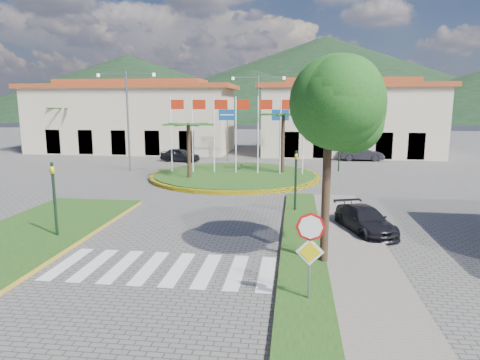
# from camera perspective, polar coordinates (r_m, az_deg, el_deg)

# --- Properties ---
(ground) EXTENTS (160.00, 160.00, 0.00)m
(ground) POSITION_cam_1_polar(r_m,az_deg,el_deg) (11.70, -16.79, -18.50)
(ground) COLOR #5D5A58
(ground) RESTS_ON ground
(sidewalk_right) EXTENTS (4.00, 28.00, 0.15)m
(sidewalk_right) POSITION_cam_1_polar(r_m,az_deg,el_deg) (12.65, 14.26, -15.70)
(sidewalk_right) COLOR gray
(sidewalk_right) RESTS_ON ground
(verge_right) EXTENTS (1.60, 28.00, 0.18)m
(verge_right) POSITION_cam_1_polar(r_m,az_deg,el_deg) (12.55, 8.61, -15.62)
(verge_right) COLOR #174012
(verge_right) RESTS_ON ground
(median_left) EXTENTS (5.00, 14.00, 0.18)m
(median_left) POSITION_cam_1_polar(r_m,az_deg,el_deg) (19.58, -27.19, -7.07)
(median_left) COLOR #174012
(median_left) RESTS_ON ground
(crosswalk) EXTENTS (8.00, 3.00, 0.01)m
(crosswalk) POSITION_cam_1_polar(r_m,az_deg,el_deg) (15.08, -10.50, -11.47)
(crosswalk) COLOR silver
(crosswalk) RESTS_ON ground
(roundabout_island) EXTENTS (12.70, 12.70, 6.00)m
(roundabout_island) POSITION_cam_1_polar(r_m,az_deg,el_deg) (32.06, -0.67, 0.65)
(roundabout_island) COLOR yellow
(roundabout_island) RESTS_ON ground
(stop_sign) EXTENTS (0.80, 0.11, 2.65)m
(stop_sign) POSITION_cam_1_polar(r_m,az_deg,el_deg) (11.88, 9.33, -8.31)
(stop_sign) COLOR slate
(stop_sign) RESTS_ON ground
(deciduous_tree) EXTENTS (3.60, 3.60, 6.80)m
(deciduous_tree) POSITION_cam_1_polar(r_m,az_deg,el_deg) (14.34, 11.76, 8.57)
(deciduous_tree) COLOR black
(deciduous_tree) RESTS_ON ground
(traffic_light_left) EXTENTS (0.15, 0.18, 3.20)m
(traffic_light_left) POSITION_cam_1_polar(r_m,az_deg,el_deg) (18.85, -23.54, -1.61)
(traffic_light_left) COLOR black
(traffic_light_left) RESTS_ON ground
(traffic_light_right) EXTENTS (0.15, 0.18, 3.20)m
(traffic_light_right) POSITION_cam_1_polar(r_m,az_deg,el_deg) (21.60, 7.45, 0.59)
(traffic_light_right) COLOR black
(traffic_light_right) RESTS_ON ground
(traffic_light_far) EXTENTS (0.18, 0.15, 3.20)m
(traffic_light_far) POSITION_cam_1_polar(r_m,az_deg,el_deg) (35.66, 13.12, 4.22)
(traffic_light_far) COLOR black
(traffic_light_far) RESTS_ON ground
(direction_sign_west) EXTENTS (1.60, 0.14, 5.20)m
(direction_sign_west) POSITION_cam_1_polar(r_m,az_deg,el_deg) (40.83, -1.71, 7.46)
(direction_sign_west) COLOR slate
(direction_sign_west) RESTS_ON ground
(direction_sign_east) EXTENTS (1.60, 0.14, 5.20)m
(direction_sign_east) POSITION_cam_1_polar(r_m,az_deg,el_deg) (40.34, 5.38, 7.38)
(direction_sign_east) COLOR slate
(direction_sign_east) RESTS_ON ground
(street_lamp_centre) EXTENTS (4.80, 0.16, 8.00)m
(street_lamp_centre) POSITION_cam_1_polar(r_m,az_deg,el_deg) (39.46, 2.41, 8.76)
(street_lamp_centre) COLOR slate
(street_lamp_centre) RESTS_ON ground
(street_lamp_west) EXTENTS (4.80, 0.16, 8.00)m
(street_lamp_west) POSITION_cam_1_polar(r_m,az_deg,el_deg) (35.92, -14.74, 8.28)
(street_lamp_west) COLOR slate
(street_lamp_west) RESTS_ON ground
(building_left) EXTENTS (23.32, 9.54, 8.05)m
(building_left) POSITION_cam_1_polar(r_m,az_deg,el_deg) (50.79, -14.05, 8.14)
(building_left) COLOR beige
(building_left) RESTS_ON ground
(building_right) EXTENTS (19.08, 9.54, 8.05)m
(building_right) POSITION_cam_1_polar(r_m,az_deg,el_deg) (47.65, 14.23, 8.01)
(building_right) COLOR beige
(building_right) RESTS_ON ground
(hill_far_west) EXTENTS (140.00, 140.00, 22.00)m
(hill_far_west) POSITION_cam_1_polar(r_m,az_deg,el_deg) (160.79, -14.64, 11.92)
(hill_far_west) COLOR black
(hill_far_west) RESTS_ON ground
(hill_far_mid) EXTENTS (180.00, 180.00, 30.00)m
(hill_far_mid) POSITION_cam_1_polar(r_m,az_deg,el_deg) (169.89, 11.25, 13.30)
(hill_far_mid) COLOR black
(hill_far_mid) RESTS_ON ground
(hill_near_back) EXTENTS (110.00, 110.00, 16.00)m
(hill_near_back) POSITION_cam_1_polar(r_m,az_deg,el_deg) (140.06, 1.50, 11.30)
(hill_near_back) COLOR black
(hill_near_back) RESTS_ON ground
(white_van) EXTENTS (4.66, 2.25, 1.28)m
(white_van) POSITION_cam_1_polar(r_m,az_deg,el_deg) (48.04, -15.18, 4.07)
(white_van) COLOR silver
(white_van) RESTS_ON ground
(car_dark_a) EXTENTS (4.04, 2.37, 1.29)m
(car_dark_a) POSITION_cam_1_polar(r_m,az_deg,el_deg) (41.06, -7.99, 3.34)
(car_dark_a) COLOR black
(car_dark_a) RESTS_ON ground
(car_dark_b) EXTENTS (4.20, 1.69, 1.36)m
(car_dark_b) POSITION_cam_1_polar(r_m,az_deg,el_deg) (42.96, 15.85, 3.40)
(car_dark_b) COLOR black
(car_dark_b) RESTS_ON ground
(car_side_right) EXTENTS (2.69, 4.14, 1.11)m
(car_side_right) POSITION_cam_1_polar(r_m,az_deg,el_deg) (19.28, 16.33, -5.15)
(car_side_right) COLOR black
(car_side_right) RESTS_ON ground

